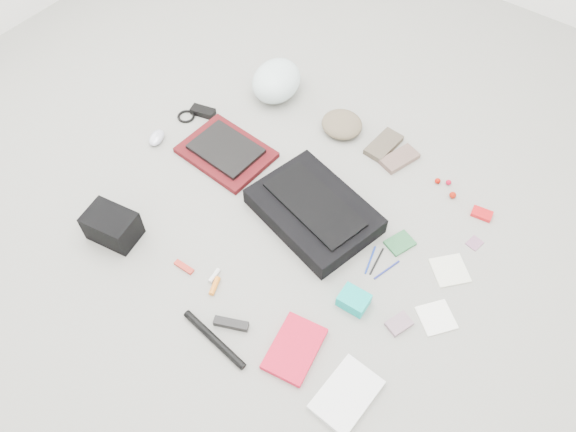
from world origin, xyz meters
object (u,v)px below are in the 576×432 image
Objects in this scene: messenger_bag at (314,211)px; camera_bag at (112,226)px; laptop at (226,149)px; accordion_wallet at (354,300)px; book_red at (295,349)px; bike_helmet at (276,81)px.

messenger_bag is 2.50× the size of camera_bag.
accordion_wallet is (0.87, -0.28, -0.01)m from laptop.
messenger_bag reaches higher than accordion_wallet.
laptop is 0.61m from camera_bag.
messenger_bag is at bearing -1.93° from laptop.
messenger_bag is 0.42m from accordion_wallet.
laptop reaches higher than book_red.
camera_bag is at bearing 172.71° from book_red.
book_red is at bearing -7.59° from camera_bag.
bike_helmet is (-0.06, 0.45, 0.05)m from laptop.
camera_bag is (-0.59, -0.56, 0.02)m from messenger_bag.
laptop is 0.46m from bike_helmet.
accordion_wallet is (0.07, 0.28, 0.01)m from book_red.
bike_helmet is (-0.58, 0.50, 0.04)m from messenger_bag.
book_red is at bearing -106.95° from accordion_wallet.
bike_helmet is at bearing 78.94° from camera_bag.
messenger_bag is 0.52m from laptop.
bike_helmet is 1.34m from book_red.
book_red is at bearing -31.90° from laptop.
bike_helmet is 1.19m from accordion_wallet.
laptop is at bearing -171.76° from messenger_bag.
messenger_bag is 4.59× the size of accordion_wallet.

